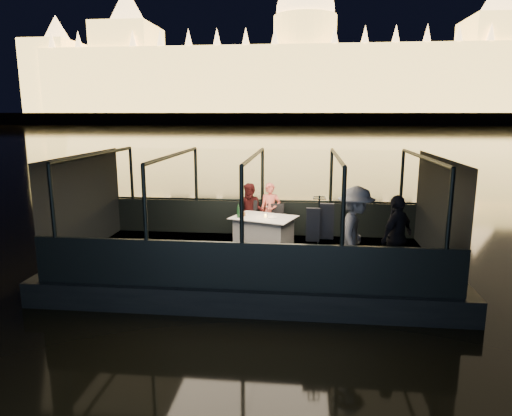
# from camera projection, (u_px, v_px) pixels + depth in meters

# --- Properties ---
(river_water) EXTENTS (500.00, 500.00, 0.00)m
(river_water) POSITION_uv_depth(u_px,v_px,m) (300.00, 133.00, 88.43)
(river_water) COLOR black
(river_water) RESTS_ON ground
(boat_hull) EXTENTS (8.60, 4.40, 1.00)m
(boat_hull) POSITION_uv_depth(u_px,v_px,m) (254.00, 277.00, 10.55)
(boat_hull) COLOR black
(boat_hull) RESTS_ON river_water
(boat_deck) EXTENTS (8.00, 4.00, 0.04)m
(boat_deck) POSITION_uv_depth(u_px,v_px,m) (254.00, 257.00, 10.45)
(boat_deck) COLOR black
(boat_deck) RESTS_ON boat_hull
(gunwale_port) EXTENTS (8.00, 0.08, 0.90)m
(gunwale_port) POSITION_uv_depth(u_px,v_px,m) (262.00, 218.00, 12.30)
(gunwale_port) COLOR black
(gunwale_port) RESTS_ON boat_deck
(gunwale_starboard) EXTENTS (8.00, 0.08, 0.90)m
(gunwale_starboard) POSITION_uv_depth(u_px,v_px,m) (242.00, 266.00, 8.41)
(gunwale_starboard) COLOR black
(gunwale_starboard) RESTS_ON boat_deck
(cabin_glass_port) EXTENTS (8.00, 0.02, 1.40)m
(cabin_glass_port) POSITION_uv_depth(u_px,v_px,m) (262.00, 176.00, 12.07)
(cabin_glass_port) COLOR #99B2B2
(cabin_glass_port) RESTS_ON gunwale_port
(cabin_glass_starboard) EXTENTS (8.00, 0.02, 1.40)m
(cabin_glass_starboard) POSITION_uv_depth(u_px,v_px,m) (242.00, 205.00, 8.17)
(cabin_glass_starboard) COLOR #99B2B2
(cabin_glass_starboard) RESTS_ON gunwale_starboard
(cabin_roof_glass) EXTENTS (8.00, 4.00, 0.02)m
(cabin_roof_glass) POSITION_uv_depth(u_px,v_px,m) (254.00, 156.00, 9.98)
(cabin_roof_glass) COLOR #99B2B2
(cabin_roof_glass) RESTS_ON boat_deck
(end_wall_fore) EXTENTS (0.02, 4.00, 2.30)m
(end_wall_fore) POSITION_uv_depth(u_px,v_px,m) (84.00, 204.00, 10.63)
(end_wall_fore) COLOR black
(end_wall_fore) RESTS_ON boat_deck
(end_wall_aft) EXTENTS (0.02, 4.00, 2.30)m
(end_wall_aft) POSITION_uv_depth(u_px,v_px,m) (439.00, 211.00, 9.79)
(end_wall_aft) COLOR black
(end_wall_aft) RESTS_ON boat_deck
(canopy_ribs) EXTENTS (8.00, 4.00, 2.30)m
(canopy_ribs) POSITION_uv_depth(u_px,v_px,m) (254.00, 207.00, 10.21)
(canopy_ribs) COLOR black
(canopy_ribs) RESTS_ON boat_deck
(embankment) EXTENTS (400.00, 140.00, 6.00)m
(embankment) POSITION_uv_depth(u_px,v_px,m) (304.00, 120.00, 214.79)
(embankment) COLOR #423D33
(embankment) RESTS_ON ground
(parliament_building) EXTENTS (220.00, 32.00, 60.00)m
(parliament_building) POSITION_uv_depth(u_px,v_px,m) (305.00, 47.00, 175.03)
(parliament_building) COLOR #F2D18C
(parliament_building) RESTS_ON embankment
(dining_table_central) EXTENTS (1.72, 1.47, 0.77)m
(dining_table_central) POSITION_uv_depth(u_px,v_px,m) (264.00, 232.00, 11.06)
(dining_table_central) COLOR silver
(dining_table_central) RESTS_ON boat_deck
(chair_port_left) EXTENTS (0.62, 0.62, 0.99)m
(chair_port_left) POSITION_uv_depth(u_px,v_px,m) (248.00, 222.00, 11.79)
(chair_port_left) COLOR black
(chair_port_left) RESTS_ON boat_deck
(chair_port_right) EXTENTS (0.47, 0.47, 0.93)m
(chair_port_right) POSITION_uv_depth(u_px,v_px,m) (275.00, 224.00, 11.58)
(chair_port_right) COLOR black
(chair_port_right) RESTS_ON boat_deck
(coat_stand) EXTENTS (0.52, 0.45, 1.67)m
(coat_stand) POSITION_uv_depth(u_px,v_px,m) (318.00, 235.00, 8.86)
(coat_stand) COLOR black
(coat_stand) RESTS_ON boat_deck
(person_woman_coral) EXTENTS (0.54, 0.37, 1.46)m
(person_woman_coral) POSITION_uv_depth(u_px,v_px,m) (270.00, 210.00, 11.79)
(person_woman_coral) COLOR #F16B57
(person_woman_coral) RESTS_ON boat_deck
(person_man_maroon) EXTENTS (0.77, 0.65, 1.45)m
(person_man_maroon) POSITION_uv_depth(u_px,v_px,m) (251.00, 210.00, 11.83)
(person_man_maroon) COLOR #431213
(person_man_maroon) RESTS_ON boat_deck
(passenger_stripe) EXTENTS (0.88, 1.31, 1.88)m
(passenger_stripe) POSITION_uv_depth(u_px,v_px,m) (355.00, 239.00, 8.73)
(passenger_stripe) COLOR white
(passenger_stripe) RESTS_ON boat_deck
(passenger_dark) EXTENTS (0.97, 1.02, 1.68)m
(passenger_dark) POSITION_uv_depth(u_px,v_px,m) (397.00, 237.00, 8.91)
(passenger_dark) COLOR black
(passenger_dark) RESTS_ON boat_deck
(wine_bottle) EXTENTS (0.08, 0.08, 0.33)m
(wine_bottle) POSITION_uv_depth(u_px,v_px,m) (238.00, 211.00, 10.90)
(wine_bottle) COLOR #14381C
(wine_bottle) RESTS_ON dining_table_central
(bread_basket) EXTENTS (0.22, 0.22, 0.08)m
(bread_basket) POSITION_uv_depth(u_px,v_px,m) (241.00, 214.00, 11.12)
(bread_basket) COLOR brown
(bread_basket) RESTS_ON dining_table_central
(amber_candle) EXTENTS (0.06, 0.06, 0.08)m
(amber_candle) POSITION_uv_depth(u_px,v_px,m) (265.00, 216.00, 10.94)
(amber_candle) COLOR yellow
(amber_candle) RESTS_ON dining_table_central
(plate_near) EXTENTS (0.27, 0.27, 0.02)m
(plate_near) POSITION_uv_depth(u_px,v_px,m) (272.00, 217.00, 10.92)
(plate_near) COLOR white
(plate_near) RESTS_ON dining_table_central
(plate_far) EXTENTS (0.30, 0.30, 0.02)m
(plate_far) POSITION_uv_depth(u_px,v_px,m) (242.00, 214.00, 11.23)
(plate_far) COLOR white
(plate_far) RESTS_ON dining_table_central
(wine_glass_white) EXTENTS (0.07, 0.07, 0.18)m
(wine_glass_white) POSITION_uv_depth(u_px,v_px,m) (239.00, 213.00, 11.00)
(wine_glass_white) COLOR white
(wine_glass_white) RESTS_ON dining_table_central
(wine_glass_red) EXTENTS (0.08, 0.08, 0.19)m
(wine_glass_red) POSITION_uv_depth(u_px,v_px,m) (267.00, 210.00, 11.28)
(wine_glass_red) COLOR silver
(wine_glass_red) RESTS_ON dining_table_central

